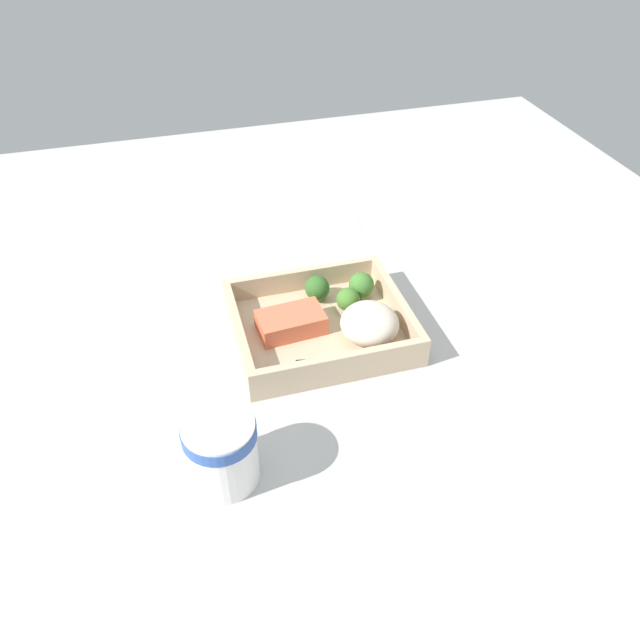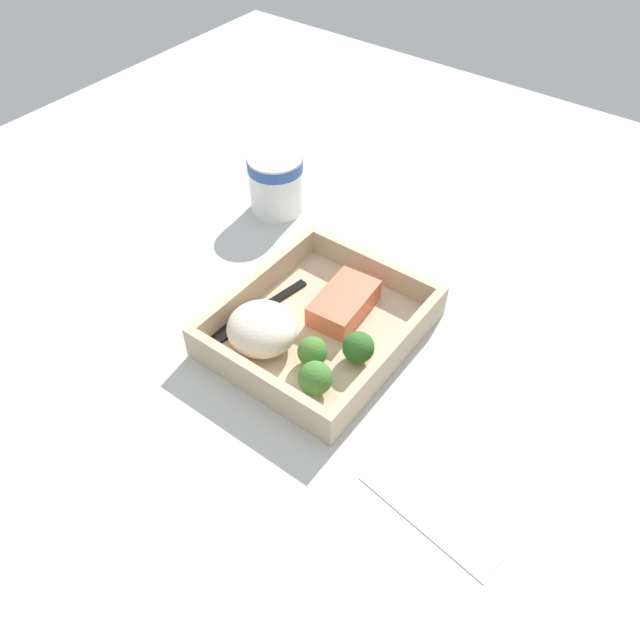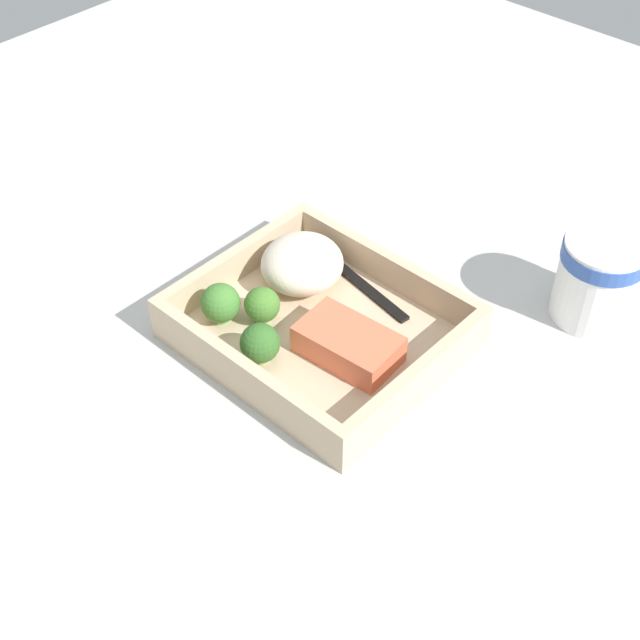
% 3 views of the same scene
% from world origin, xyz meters
% --- Properties ---
extents(ground_plane, '(1.60, 1.60, 0.02)m').
position_xyz_m(ground_plane, '(0.00, 0.00, -0.01)').
color(ground_plane, '#B9B9B9').
extents(takeout_tray, '(0.26, 0.22, 0.01)m').
position_xyz_m(takeout_tray, '(0.00, 0.00, 0.01)').
color(takeout_tray, '#C6AC8B').
rests_on(takeout_tray, ground_plane).
extents(tray_rim, '(0.26, 0.22, 0.04)m').
position_xyz_m(tray_rim, '(0.00, 0.00, 0.03)').
color(tray_rim, '#C6AC8B').
rests_on(tray_rim, takeout_tray).
extents(salmon_fillet, '(0.10, 0.07, 0.03)m').
position_xyz_m(salmon_fillet, '(-0.04, 0.01, 0.03)').
color(salmon_fillet, '#E56A48').
rests_on(salmon_fillet, takeout_tray).
extents(mashed_potatoes, '(0.08, 0.09, 0.05)m').
position_xyz_m(mashed_potatoes, '(0.06, -0.04, 0.04)').
color(mashed_potatoes, beige).
rests_on(mashed_potatoes, takeout_tray).
extents(broccoli_floret_1, '(0.04, 0.04, 0.04)m').
position_xyz_m(broccoli_floret_1, '(0.08, 0.06, 0.03)').
color(broccoli_floret_1, '#74A357').
rests_on(broccoli_floret_1, takeout_tray).
extents(broccoli_floret_2, '(0.04, 0.04, 0.04)m').
position_xyz_m(broccoli_floret_2, '(0.05, 0.03, 0.03)').
color(broccoli_floret_2, '#7FA859').
rests_on(broccoli_floret_2, takeout_tray).
extents(broccoli_floret_3, '(0.04, 0.04, 0.04)m').
position_xyz_m(broccoli_floret_3, '(0.01, 0.07, 0.03)').
color(broccoli_floret_3, '#819753').
rests_on(broccoli_floret_3, takeout_tray).
extents(fork, '(0.16, 0.04, 0.00)m').
position_xyz_m(fork, '(0.03, -0.08, 0.01)').
color(fork, black).
rests_on(fork, takeout_tray).
extents(paper_cup, '(0.08, 0.08, 0.09)m').
position_xyz_m(paper_cup, '(-0.18, -0.22, 0.05)').
color(paper_cup, white).
rests_on(paper_cup, ground_plane).
extents(receipt_slip, '(0.11, 0.17, 0.00)m').
position_xyz_m(receipt_slip, '(0.11, 0.24, 0.00)').
color(receipt_slip, white).
rests_on(receipt_slip, ground_plane).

